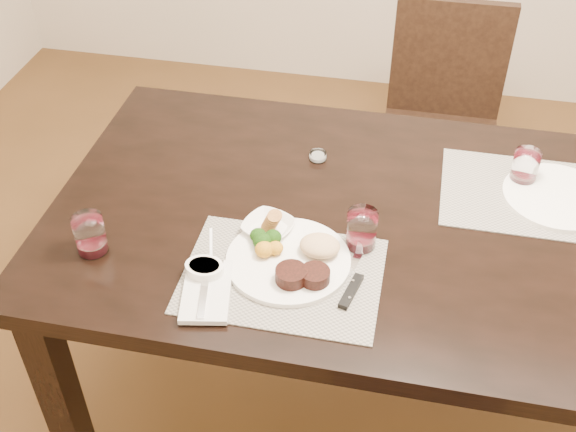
% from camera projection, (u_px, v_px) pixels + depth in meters
% --- Properties ---
extents(ground_plane, '(4.50, 4.50, 0.00)m').
position_uv_depth(ground_plane, '(407.00, 402.00, 2.31)').
color(ground_plane, '#4C3318').
rests_on(ground_plane, ground).
extents(dining_table, '(2.00, 1.00, 0.75)m').
position_uv_depth(dining_table, '(435.00, 250.00, 1.87)').
color(dining_table, black).
rests_on(dining_table, ground).
extents(chair_far, '(0.42, 0.42, 0.90)m').
position_uv_depth(chair_far, '(442.00, 114.00, 2.68)').
color(chair_far, black).
rests_on(chair_far, ground).
extents(placemat_near, '(0.46, 0.34, 0.00)m').
position_uv_depth(placemat_near, '(283.00, 275.00, 1.68)').
color(placemat_near, gray).
rests_on(placemat_near, dining_table).
extents(placemat_far, '(0.46, 0.34, 0.00)m').
position_uv_depth(placemat_far, '(529.00, 195.00, 1.91)').
color(placemat_far, gray).
rests_on(placemat_far, dining_table).
extents(dinner_plate, '(0.30, 0.30, 0.05)m').
position_uv_depth(dinner_plate, '(294.00, 259.00, 1.70)').
color(dinner_plate, white).
rests_on(dinner_plate, placemat_near).
extents(napkin_fork, '(0.14, 0.21, 0.02)m').
position_uv_depth(napkin_fork, '(207.00, 291.00, 1.63)').
color(napkin_fork, silver).
rests_on(napkin_fork, placemat_near).
extents(steak_knife, '(0.05, 0.26, 0.01)m').
position_uv_depth(steak_knife, '(353.00, 282.00, 1.66)').
color(steak_knife, white).
rests_on(steak_knife, placemat_near).
extents(cracker_bowl, '(0.16, 0.16, 0.05)m').
position_uv_depth(cracker_bowl, '(268.00, 227.00, 1.79)').
color(cracker_bowl, white).
rests_on(cracker_bowl, placemat_near).
extents(sauce_ramekin, '(0.09, 0.13, 0.07)m').
position_uv_depth(sauce_ramekin, '(205.00, 270.00, 1.67)').
color(sauce_ramekin, white).
rests_on(sauce_ramekin, placemat_near).
extents(wine_glass_near, '(0.07, 0.07, 0.10)m').
position_uv_depth(wine_glass_near, '(362.00, 231.00, 1.73)').
color(wine_glass_near, white).
rests_on(wine_glass_near, placemat_near).
extents(far_plate, '(0.28, 0.28, 0.01)m').
position_uv_depth(far_plate, '(557.00, 197.00, 1.89)').
color(far_plate, white).
rests_on(far_plate, placemat_far).
extents(wine_glass_far, '(0.07, 0.07, 0.10)m').
position_uv_depth(wine_glass_far, '(525.00, 169.00, 1.93)').
color(wine_glass_far, white).
rests_on(wine_glass_far, placemat_far).
extents(wine_glass_side, '(0.07, 0.07, 0.10)m').
position_uv_depth(wine_glass_side, '(90.00, 236.00, 1.72)').
color(wine_glass_side, white).
rests_on(wine_glass_side, dining_table).
extents(salt_cellar, '(0.05, 0.05, 0.02)m').
position_uv_depth(salt_cellar, '(318.00, 156.00, 2.03)').
color(salt_cellar, white).
rests_on(salt_cellar, dining_table).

